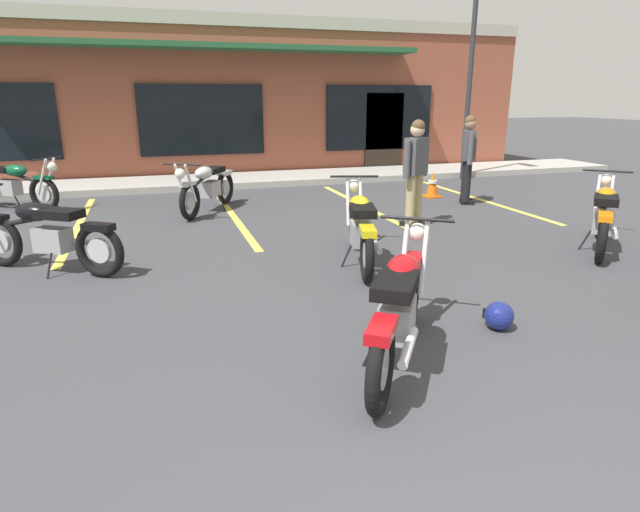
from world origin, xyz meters
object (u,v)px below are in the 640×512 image
(person_in_shorts_foreground, at_px, (416,167))
(traffic_cone, at_px, (433,185))
(motorcycle_foreground_classic, at_px, (400,306))
(motorcycle_green_cafe_racer, at_px, (45,234))
(motorcycle_blue_standard, at_px, (360,227))
(helmet_on_pavement, at_px, (499,316))
(motorcycle_orange_scrambler, at_px, (603,216))
(person_by_back_row, at_px, (468,154))
(motorcycle_black_cruiser, at_px, (208,186))
(parking_lot_lamp_post, at_px, (476,37))
(motorcycle_red_sportbike, at_px, (13,184))

(person_in_shorts_foreground, xyz_separation_m, traffic_cone, (1.57, 2.21, -0.69))
(motorcycle_foreground_classic, relative_size, motorcycle_green_cafe_racer, 1.00)
(motorcycle_blue_standard, xyz_separation_m, helmet_on_pavement, (0.45, -2.24, -0.33))
(motorcycle_foreground_classic, distance_m, person_in_shorts_foreground, 4.66)
(motorcycle_orange_scrambler, distance_m, helmet_on_pavement, 3.47)
(motorcycle_orange_scrambler, xyz_separation_m, traffic_cone, (-0.26, 4.18, -0.20))
(person_in_shorts_foreground, distance_m, traffic_cone, 2.80)
(motorcycle_blue_standard, distance_m, motorcycle_orange_scrambler, 3.40)
(motorcycle_blue_standard, relative_size, motorcycle_green_cafe_racer, 1.13)
(motorcycle_foreground_classic, bearing_deg, traffic_cone, 58.88)
(person_in_shorts_foreground, bearing_deg, motorcycle_orange_scrambler, -47.08)
(motorcycle_blue_standard, bearing_deg, person_by_back_row, 41.15)
(motorcycle_foreground_classic, bearing_deg, helmet_on_pavement, 13.01)
(motorcycle_black_cruiser, bearing_deg, parking_lot_lamp_post, 16.54)
(motorcycle_blue_standard, distance_m, motorcycle_green_cafe_racer, 3.75)
(motorcycle_red_sportbike, relative_size, motorcycle_orange_scrambler, 1.09)
(motorcycle_orange_scrambler, bearing_deg, motorcycle_green_cafe_racer, 170.38)
(motorcycle_red_sportbike, bearing_deg, person_by_back_row, -14.11)
(motorcycle_red_sportbike, xyz_separation_m, helmet_on_pavement, (5.32, -7.26, -0.33))
(motorcycle_orange_scrambler, bearing_deg, parking_lot_lamp_post, 74.38)
(motorcycle_red_sportbike, bearing_deg, motorcycle_orange_scrambler, -33.30)
(person_by_back_row, distance_m, traffic_cone, 1.11)
(person_by_back_row, bearing_deg, motorcycle_black_cruiser, 171.31)
(traffic_cone, bearing_deg, motorcycle_orange_scrambler, -86.46)
(motorcycle_foreground_classic, height_order, motorcycle_blue_standard, same)
(motorcycle_red_sportbike, bearing_deg, motorcycle_foreground_classic, -60.78)
(motorcycle_blue_standard, height_order, parking_lot_lamp_post, parking_lot_lamp_post)
(motorcycle_foreground_classic, distance_m, motorcycle_green_cafe_racer, 4.45)
(motorcycle_foreground_classic, xyz_separation_m, traffic_cone, (3.79, 6.27, -0.20))
(motorcycle_green_cafe_racer, height_order, helmet_on_pavement, motorcycle_green_cafe_racer)
(person_in_shorts_foreground, bearing_deg, helmet_on_pavement, -106.05)
(motorcycle_black_cruiser, height_order, motorcycle_orange_scrambler, same)
(person_by_back_row, relative_size, helmet_on_pavement, 6.44)
(motorcycle_red_sportbike, xyz_separation_m, traffic_cone, (7.99, -1.24, -0.20))
(motorcycle_black_cruiser, bearing_deg, person_in_shorts_foreground, -35.03)
(traffic_cone, distance_m, parking_lot_lamp_post, 4.09)
(motorcycle_foreground_classic, xyz_separation_m, helmet_on_pavement, (1.12, 0.26, -0.33))
(helmet_on_pavement, bearing_deg, motorcycle_black_cruiser, 108.00)
(motorcycle_black_cruiser, xyz_separation_m, person_in_shorts_foreground, (3.02, -2.12, 0.49))
(motorcycle_green_cafe_racer, height_order, motorcycle_orange_scrambler, same)
(motorcycle_red_sportbike, distance_m, motorcycle_blue_standard, 6.99)
(motorcycle_green_cafe_racer, distance_m, person_by_back_row, 7.38)
(person_in_shorts_foreground, relative_size, parking_lot_lamp_post, 0.32)
(person_in_shorts_foreground, bearing_deg, traffic_cone, 54.51)
(motorcycle_red_sportbike, bearing_deg, helmet_on_pavement, -53.75)
(motorcycle_green_cafe_racer, height_order, traffic_cone, motorcycle_green_cafe_racer)
(motorcycle_red_sportbike, distance_m, motorcycle_orange_scrambler, 9.87)
(traffic_cone, bearing_deg, helmet_on_pavement, -113.93)
(motorcycle_blue_standard, relative_size, motorcycle_orange_scrambler, 1.24)
(helmet_on_pavement, xyz_separation_m, traffic_cone, (2.67, 6.01, 0.13))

